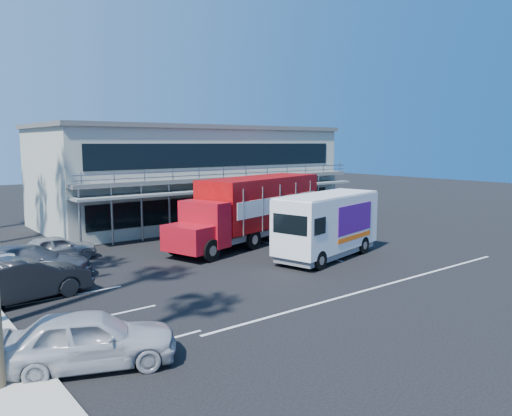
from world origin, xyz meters
TOP-DOWN VIEW (x-y plane):
  - ground at (0.00, 0.00)m, footprint 120.00×120.00m
  - building at (3.00, 14.94)m, footprint 22.40×12.00m
  - red_truck at (1.41, 4.78)m, footprint 12.05×5.82m
  - white_van at (1.99, -0.87)m, footprint 7.30×3.93m
  - parked_car_a at (-12.50, -6.00)m, footprint 5.00×3.45m
  - parked_car_b at (-12.50, 1.20)m, footprint 5.29×2.57m
  - parked_car_c at (-12.50, 3.36)m, footprint 5.62×3.38m
  - parked_car_d at (-11.45, 4.33)m, footprint 5.64×4.06m
  - parked_car_e at (-9.50, 7.20)m, footprint 4.06×1.87m

SIDE VIEW (x-z plane):
  - ground at x=0.00m, z-range 0.00..0.00m
  - parked_car_e at x=-9.50m, z-range 0.00..1.35m
  - parked_car_c at x=-12.50m, z-range 0.00..1.46m
  - parked_car_d at x=-11.45m, z-range 0.00..1.52m
  - parked_car_a at x=-12.50m, z-range 0.00..1.58m
  - parked_car_b at x=-12.50m, z-range 0.00..1.67m
  - white_van at x=1.99m, z-range 0.10..3.49m
  - red_truck at x=1.41m, z-range 0.20..4.16m
  - building at x=3.00m, z-range 0.01..7.31m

